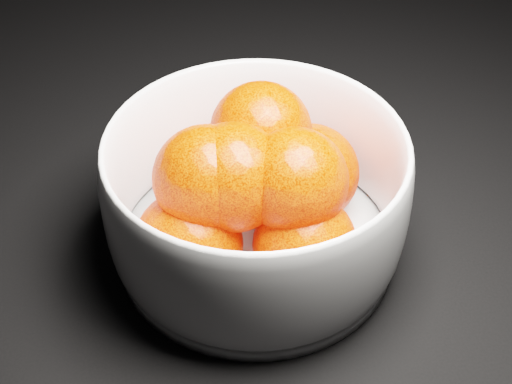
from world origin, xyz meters
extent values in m
cylinder|color=white|center=(0.25, 0.21, 0.01)|extent=(0.22, 0.22, 0.01)
sphere|color=red|center=(0.30, 0.24, 0.05)|extent=(0.08, 0.08, 0.08)
sphere|color=red|center=(0.23, 0.26, 0.05)|extent=(0.07, 0.07, 0.07)
sphere|color=red|center=(0.19, 0.18, 0.05)|extent=(0.08, 0.08, 0.08)
sphere|color=red|center=(0.27, 0.16, 0.05)|extent=(0.08, 0.08, 0.08)
sphere|color=red|center=(0.26, 0.24, 0.10)|extent=(0.08, 0.08, 0.08)
sphere|color=red|center=(0.21, 0.20, 0.10)|extent=(0.08, 0.08, 0.08)
sphere|color=red|center=(0.27, 0.18, 0.10)|extent=(0.08, 0.08, 0.08)
sphere|color=red|center=(0.23, 0.20, 0.10)|extent=(0.08, 0.08, 0.08)
camera|label=1|loc=(0.16, -0.18, 0.42)|focal=50.00mm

